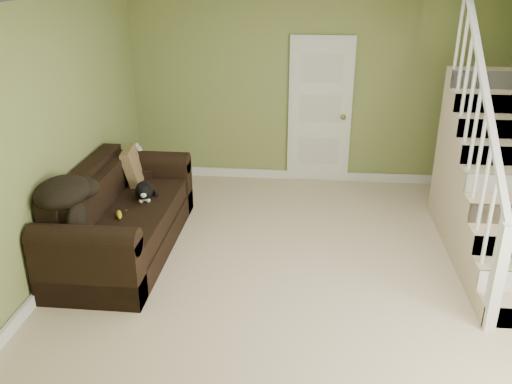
% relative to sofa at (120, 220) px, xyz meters
% --- Properties ---
extents(floor, '(5.00, 5.50, 0.01)m').
position_rel_sofa_xyz_m(floor, '(2.02, -0.45, -0.35)').
color(floor, '#C4B48D').
rests_on(floor, ground).
extents(ceiling, '(5.00, 5.50, 0.01)m').
position_rel_sofa_xyz_m(ceiling, '(2.02, -0.45, 2.25)').
color(ceiling, white).
rests_on(ceiling, wall_back).
extents(wall_back, '(5.00, 0.04, 2.60)m').
position_rel_sofa_xyz_m(wall_back, '(2.02, 2.30, 0.95)').
color(wall_back, olive).
rests_on(wall_back, floor).
extents(wall_front, '(5.00, 0.04, 2.60)m').
position_rel_sofa_xyz_m(wall_front, '(2.02, -3.20, 0.95)').
color(wall_front, olive).
rests_on(wall_front, floor).
extents(wall_left, '(0.04, 5.50, 2.60)m').
position_rel_sofa_xyz_m(wall_left, '(-0.48, -0.45, 0.95)').
color(wall_left, olive).
rests_on(wall_left, floor).
extents(baseboard_back, '(5.00, 0.04, 0.12)m').
position_rel_sofa_xyz_m(baseboard_back, '(2.02, 2.27, -0.29)').
color(baseboard_back, white).
rests_on(baseboard_back, floor).
extents(baseboard_left, '(0.04, 5.50, 0.12)m').
position_rel_sofa_xyz_m(baseboard_left, '(-0.45, -0.45, -0.29)').
color(baseboard_left, white).
rests_on(baseboard_left, floor).
extents(door, '(0.86, 0.12, 2.02)m').
position_rel_sofa_xyz_m(door, '(2.12, 2.26, 0.66)').
color(door, white).
rests_on(door, floor).
extents(staircase, '(1.00, 2.51, 2.82)m').
position_rel_sofa_xyz_m(staircase, '(4.01, 0.52, 0.30)').
color(staircase, '#C4B48D').
rests_on(staircase, floor).
extents(sofa, '(0.99, 2.29, 0.91)m').
position_rel_sofa_xyz_m(sofa, '(0.00, 0.00, 0.00)').
color(sofa, black).
rests_on(sofa, floor).
extents(side_table, '(0.49, 0.49, 0.82)m').
position_rel_sofa_xyz_m(side_table, '(-0.14, 1.08, -0.04)').
color(side_table, black).
rests_on(side_table, floor).
extents(cat, '(0.31, 0.52, 0.25)m').
position_rel_sofa_xyz_m(cat, '(0.21, 0.24, 0.24)').
color(cat, black).
rests_on(cat, sofa).
extents(banana, '(0.13, 0.20, 0.05)m').
position_rel_sofa_xyz_m(banana, '(0.09, -0.23, 0.17)').
color(banana, gold).
rests_on(banana, sofa).
extents(throw_pillow, '(0.26, 0.45, 0.44)m').
position_rel_sofa_xyz_m(throw_pillow, '(-0.06, 0.73, 0.34)').
color(throw_pillow, '#533321').
rests_on(throw_pillow, sofa).
extents(throw_blanket, '(0.54, 0.67, 0.26)m').
position_rel_sofa_xyz_m(throw_blanket, '(-0.27, -0.66, 0.59)').
color(throw_blanket, black).
rests_on(throw_blanket, sofa).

